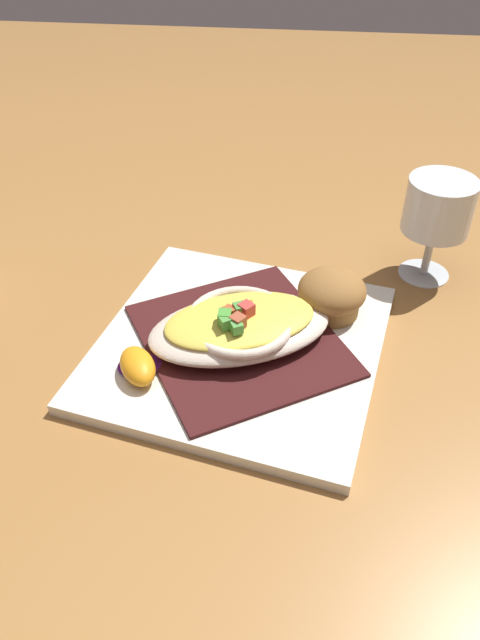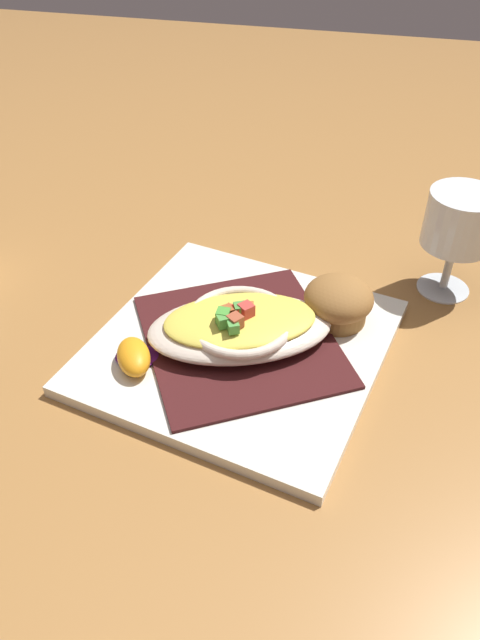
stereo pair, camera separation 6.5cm
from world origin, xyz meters
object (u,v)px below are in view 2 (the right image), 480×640
Objects in this scene: gratin_dish at (240,325)px; muffin at (338,301)px; square_plate at (240,346)px; stemmed_glass at (459,225)px; orange_garnish at (134,357)px.

muffin is (0.10, 0.06, 0.00)m from gratin_dish.
square_plate is 0.29m from stemmed_glass.
square_plate is 3.85× the size of muffin.
square_plate is 2.26× the size of stemmed_glass.
muffin is 0.23m from orange_garnish.
stemmed_glass reaches higher than orange_garnish.
square_plate is at bearing -146.77° from muffin.
muffin is at bearing -138.49° from stemmed_glass.
square_plate is 4.42× the size of orange_garnish.
gratin_dish is 3.35× the size of orange_garnish.
orange_garnish is (-0.10, -0.06, -0.01)m from gratin_dish.
stemmed_glass reaches higher than square_plate.
gratin_dish is at bearing 32.33° from orange_garnish.
stemmed_glass is (0.12, 0.11, 0.05)m from muffin.
square_plate is at bearing 74.35° from gratin_dish.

